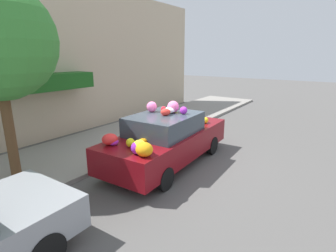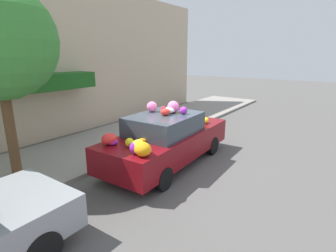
% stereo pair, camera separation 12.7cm
% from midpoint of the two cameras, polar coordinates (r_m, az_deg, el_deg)
% --- Properties ---
extents(ground_plane, '(60.00, 60.00, 0.00)m').
position_cam_midpoint_polar(ground_plane, '(7.85, -0.09, -7.85)').
color(ground_plane, '#565451').
extents(sidewalk_curb, '(24.00, 3.20, 0.11)m').
position_cam_midpoint_polar(sidewalk_curb, '(9.55, -13.43, -3.64)').
color(sidewalk_curb, gray).
rests_on(sidewalk_curb, ground).
extents(building_facade, '(18.00, 1.20, 5.80)m').
position_cam_midpoint_polar(building_facade, '(10.83, -22.55, 13.00)').
color(building_facade, '#C6B293').
rests_on(building_facade, ground).
extents(fire_hydrant, '(0.20, 0.20, 0.70)m').
position_cam_midpoint_polar(fire_hydrant, '(9.05, -6.37, -1.67)').
color(fire_hydrant, '#B2B2B7').
rests_on(fire_hydrant, sidewalk_curb).
extents(art_car, '(4.52, 1.88, 1.82)m').
position_cam_midpoint_polar(art_car, '(7.46, 0.19, -2.73)').
color(art_car, maroon).
rests_on(art_car, ground).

